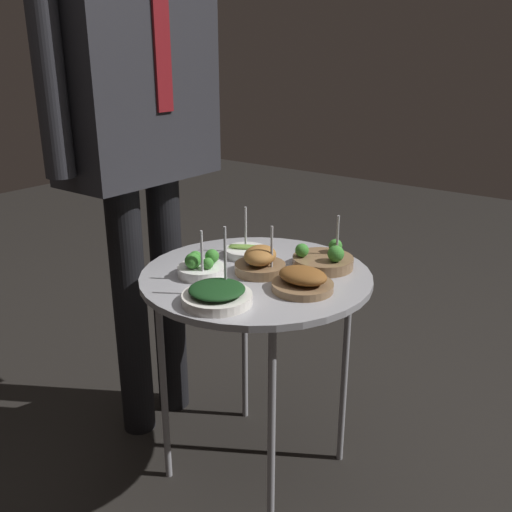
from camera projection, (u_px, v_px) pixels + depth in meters
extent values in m
plane|color=black|center=(256.00, 466.00, 1.78)|extent=(8.00, 8.00, 0.00)
cylinder|color=#939399|center=(256.00, 276.00, 1.56)|extent=(0.64, 0.64, 0.02)
cylinder|color=gray|center=(345.00, 372.00, 1.71)|extent=(0.02, 0.02, 0.63)
cylinder|color=gray|center=(271.00, 437.00, 1.43)|extent=(0.02, 0.02, 0.63)
cylinder|color=gray|center=(245.00, 336.00, 1.93)|extent=(0.02, 0.02, 0.63)
cylinder|color=gray|center=(163.00, 386.00, 1.64)|extent=(0.02, 0.02, 0.63)
cylinder|color=brown|center=(260.00, 268.00, 1.56)|extent=(0.14, 0.14, 0.03)
ellipsoid|color=#93602D|center=(260.00, 255.00, 1.55)|extent=(0.14, 0.12, 0.05)
cylinder|color=#ADADB2|center=(272.00, 251.00, 1.52)|extent=(0.01, 0.01, 0.14)
cylinder|color=white|center=(246.00, 252.00, 1.69)|extent=(0.13, 0.13, 0.02)
ellipsoid|color=#7AA847|center=(247.00, 246.00, 1.69)|extent=(0.06, 0.10, 0.01)
ellipsoid|color=#7AA847|center=(246.00, 247.00, 1.68)|extent=(0.06, 0.10, 0.01)
ellipsoid|color=#7AA847|center=(245.00, 248.00, 1.68)|extent=(0.06, 0.10, 0.01)
cylinder|color=#ADADB2|center=(246.00, 229.00, 1.70)|extent=(0.01, 0.01, 0.14)
cylinder|color=brown|center=(323.00, 262.00, 1.60)|extent=(0.17, 0.17, 0.03)
sphere|color=#387F2D|center=(335.00, 246.00, 1.63)|extent=(0.04, 0.04, 0.04)
sphere|color=#387F2D|center=(302.00, 250.00, 1.59)|extent=(0.04, 0.04, 0.04)
sphere|color=#387F2D|center=(336.00, 254.00, 1.55)|extent=(0.05, 0.05, 0.05)
cylinder|color=#ADADB2|center=(337.00, 240.00, 1.60)|extent=(0.01, 0.01, 0.14)
cylinder|color=white|center=(201.00, 271.00, 1.54)|extent=(0.13, 0.13, 0.03)
sphere|color=#387F2D|center=(212.00, 256.00, 1.56)|extent=(0.04, 0.04, 0.04)
sphere|color=#387F2D|center=(195.00, 258.00, 1.54)|extent=(0.04, 0.04, 0.04)
sphere|color=#387F2D|center=(193.00, 261.00, 1.51)|extent=(0.04, 0.04, 0.04)
sphere|color=#387F2D|center=(208.00, 263.00, 1.51)|extent=(0.03, 0.03, 0.03)
cylinder|color=#ADADB2|center=(202.00, 255.00, 1.49)|extent=(0.01, 0.01, 0.14)
cylinder|color=silver|center=(217.00, 298.00, 1.37)|extent=(0.17, 0.17, 0.02)
ellipsoid|color=#143816|center=(217.00, 289.00, 1.37)|extent=(0.14, 0.14, 0.02)
cylinder|color=#ADADB2|center=(225.00, 261.00, 1.39)|extent=(0.01, 0.01, 0.18)
cylinder|color=brown|center=(303.00, 286.00, 1.45)|extent=(0.16, 0.16, 0.02)
ellipsoid|color=brown|center=(303.00, 275.00, 1.44)|extent=(0.10, 0.13, 0.04)
cylinder|color=black|center=(131.00, 314.00, 1.83)|extent=(0.11, 0.11, 0.86)
cylinder|color=black|center=(168.00, 297.00, 1.96)|extent=(0.11, 0.11, 0.86)
cube|color=#28282D|center=(134.00, 68.00, 1.64)|extent=(0.48, 0.23, 0.64)
cube|color=maroon|center=(162.00, 39.00, 1.54)|extent=(0.06, 0.01, 0.39)
cylinder|color=#28282D|center=(47.00, 60.00, 1.42)|extent=(0.08, 0.08, 0.59)
cylinder|color=#28282D|center=(199.00, 57.00, 1.84)|extent=(0.08, 0.08, 0.59)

